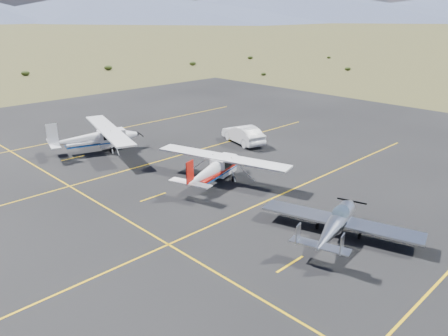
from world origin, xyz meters
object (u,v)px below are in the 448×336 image
aircraft_plain (96,137)px  sedan (243,134)px  aircraft_low_wing (337,222)px  aircraft_cessna (215,168)px

aircraft_plain → sedan: (10.68, -6.94, -0.43)m
aircraft_low_wing → sedan: size_ratio=1.75×
aircraft_cessna → aircraft_plain: aircraft_plain is taller
aircraft_low_wing → aircraft_cessna: bearing=69.6°
aircraft_plain → aircraft_low_wing: bearing=-69.8°
aircraft_cessna → aircraft_plain: 12.45m
aircraft_low_wing → sedan: 17.92m
aircraft_low_wing → aircraft_plain: aircraft_plain is taller
sedan → aircraft_cessna: bearing=47.0°
aircraft_plain → aircraft_cessna: bearing=-63.3°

